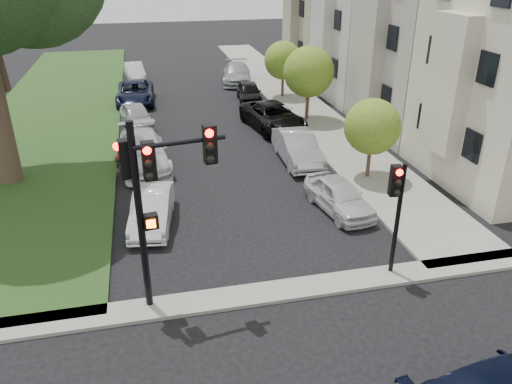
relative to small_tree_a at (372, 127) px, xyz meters
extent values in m
plane|color=black|center=(-6.20, -9.37, -2.46)|extent=(140.00, 140.00, 0.00)
cube|color=#25431A|center=(-15.20, 14.63, -2.40)|extent=(8.00, 44.00, 0.12)
cube|color=gray|center=(0.55, 14.63, -2.40)|extent=(3.50, 44.00, 0.12)
cube|color=gray|center=(-6.20, -7.37, -2.40)|extent=(60.00, 1.00, 0.12)
cube|color=tan|center=(2.45, -1.37, 2.04)|extent=(0.70, 2.20, 5.50)
cube|color=black|center=(2.75, -1.37, 3.04)|extent=(0.08, 3.60, 6.00)
cube|color=gray|center=(6.30, 6.13, 2.54)|extent=(7.00, 7.40, 10.00)
cube|color=gray|center=(2.45, 6.13, 2.04)|extent=(0.70, 2.20, 5.50)
cube|color=black|center=(2.75, 6.13, 3.04)|extent=(0.08, 3.60, 6.00)
cube|color=beige|center=(6.30, 13.63, 2.54)|extent=(7.00, 7.40, 10.00)
cube|color=beige|center=(2.45, 13.63, 2.04)|extent=(0.70, 2.20, 5.50)
cube|color=black|center=(2.75, 13.63, 3.04)|extent=(0.08, 3.60, 6.00)
cube|color=slate|center=(6.30, 21.13, 2.54)|extent=(7.00, 7.40, 10.00)
cube|color=slate|center=(2.45, 21.13, 2.04)|extent=(0.70, 2.20, 5.50)
cube|color=black|center=(2.75, 21.13, 3.04)|extent=(0.08, 3.60, 6.00)
cylinder|color=#413129|center=(0.00, 0.00, -1.58)|extent=(0.18, 0.18, 1.76)
sphere|color=#447518|center=(0.00, 0.00, 0.01)|extent=(2.47, 2.47, 2.47)
cylinder|color=#413129|center=(0.00, 8.92, -1.39)|extent=(0.21, 0.21, 2.14)
sphere|color=#447518|center=(0.00, 8.92, 0.53)|extent=(3.00, 3.00, 3.00)
cylinder|color=#413129|center=(0.00, 14.49, -1.53)|extent=(0.19, 0.19, 1.87)
sphere|color=#447518|center=(0.00, 14.49, 0.16)|extent=(2.62, 2.62, 2.62)
cylinder|color=black|center=(-10.00, -7.17, 0.35)|extent=(0.22, 0.22, 5.63)
cylinder|color=black|center=(-8.81, -7.17, 2.52)|extent=(2.38, 0.48, 0.13)
cube|color=black|center=(-9.62, -7.17, 2.08)|extent=(0.36, 0.33, 1.03)
cube|color=black|center=(-8.05, -7.17, 2.41)|extent=(0.36, 0.33, 1.03)
cube|color=black|center=(-10.22, -6.89, 2.08)|extent=(0.33, 0.36, 1.03)
sphere|color=#FF0C05|center=(-9.62, -7.33, 2.43)|extent=(0.22, 0.22, 0.22)
sphere|color=black|center=(-9.62, -7.33, 1.74)|extent=(0.22, 0.22, 0.22)
cube|color=black|center=(-9.73, -7.17, 0.35)|extent=(0.41, 0.32, 0.41)
cube|color=#FF5905|center=(-9.73, -7.32, 0.35)|extent=(0.24, 0.03, 0.24)
cylinder|color=black|center=(-2.41, -7.17, -0.56)|extent=(0.16, 0.16, 3.80)
cube|color=black|center=(-2.66, -7.17, 0.84)|extent=(0.34, 0.30, 0.95)
sphere|color=#FF0C05|center=(-2.66, -7.32, 1.16)|extent=(0.20, 0.20, 0.20)
imported|color=silver|center=(-2.45, -2.69, -1.81)|extent=(2.10, 4.00, 1.30)
imported|color=#999BA0|center=(-2.53, 2.64, -1.72)|extent=(1.65, 4.54, 1.49)
imported|color=black|center=(-2.41, 7.81, -1.71)|extent=(3.36, 5.77, 1.51)
imported|color=black|center=(-2.51, 14.02, -1.80)|extent=(1.95, 4.02, 1.32)
imported|color=#999BA0|center=(-2.32, 19.64, -1.72)|extent=(3.02, 5.44, 1.49)
imported|color=silver|center=(-9.71, -2.21, -1.82)|extent=(1.93, 4.09, 1.29)
imported|color=silver|center=(-9.90, 3.67, -1.68)|extent=(2.67, 5.59, 1.57)
imported|color=#999BA0|center=(-10.15, 9.87, -1.78)|extent=(2.24, 4.21, 1.36)
imported|color=black|center=(-10.18, 15.27, -1.73)|extent=(2.61, 5.35, 1.46)
imported|color=silver|center=(-10.19, 22.72, -1.81)|extent=(1.82, 4.07, 1.30)
camera|label=1|loc=(-9.57, -19.21, 6.84)|focal=35.00mm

